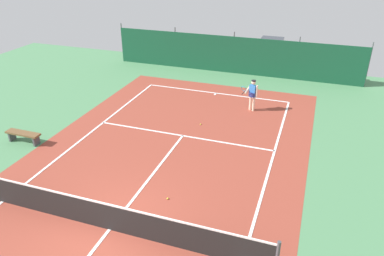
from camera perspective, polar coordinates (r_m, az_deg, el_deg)
ground_plane at (r=11.99m, az=-12.57°, el=-15.02°), size 36.00×36.00×0.00m
court_surface at (r=11.98m, az=-12.58°, el=-15.01°), size 11.02×26.60×0.01m
tennis_net at (r=11.65m, az=-12.83°, el=-13.15°), size 10.12×0.10×1.10m
back_fence at (r=25.26m, az=6.54°, el=10.23°), size 16.30×0.98×2.70m
tennis_player at (r=19.08m, az=9.31°, el=5.34°), size 0.85×0.65×1.64m
tennis_ball_near_player at (r=17.66m, az=1.33°, el=0.58°), size 0.07×0.07×0.07m
tennis_ball_midcourt at (r=12.85m, az=-3.79°, el=-10.79°), size 0.07×0.07×0.07m
parked_car at (r=27.42m, az=12.01°, el=11.54°), size 2.02×4.20×1.68m
courtside_bench at (r=17.57m, az=-24.57°, el=-0.96°), size 1.60×0.40×0.49m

